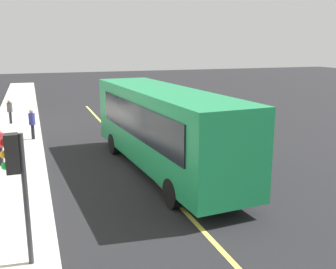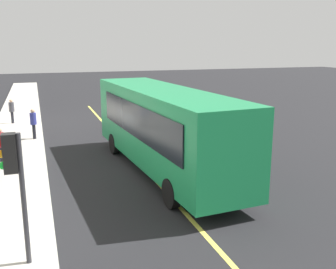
% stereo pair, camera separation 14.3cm
% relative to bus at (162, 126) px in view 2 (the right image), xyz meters
% --- Properties ---
extents(ground, '(120.00, 120.00, 0.00)m').
position_rel_bus_xyz_m(ground, '(0.89, 0.60, -1.99)').
color(ground, black).
extents(sidewalk, '(80.00, 2.93, 0.15)m').
position_rel_bus_xyz_m(sidewalk, '(0.89, 6.09, -1.91)').
color(sidewalk, '#B2ADA3').
rests_on(sidewalk, ground).
extents(lane_centre_stripe, '(36.00, 0.16, 0.01)m').
position_rel_bus_xyz_m(lane_centre_stripe, '(0.89, 0.60, -1.98)').
color(lane_centre_stripe, '#D8D14C').
rests_on(lane_centre_stripe, ground).
extents(bus, '(11.28, 3.29, 3.50)m').
position_rel_bus_xyz_m(bus, '(0.00, 0.00, 0.00)').
color(bus, '#197F47').
rests_on(bus, ground).
extents(traffic_light, '(0.30, 0.52, 3.20)m').
position_rel_bus_xyz_m(traffic_light, '(-5.89, 5.46, 0.55)').
color(traffic_light, '#2D2D33').
rests_on(traffic_light, sidewalk).
extents(car_navy, '(4.34, 1.94, 1.52)m').
position_rel_bus_xyz_m(car_navy, '(8.51, -1.38, -1.24)').
color(car_navy, navy).
rests_on(car_navy, ground).
extents(pedestrian_waiting, '(0.34, 0.34, 1.60)m').
position_rel_bus_xyz_m(pedestrian_waiting, '(12.28, 6.43, -0.88)').
color(pedestrian_waiting, black).
rests_on(pedestrian_waiting, sidewalk).
extents(pedestrian_by_curb, '(0.34, 0.34, 1.66)m').
position_rel_bus_xyz_m(pedestrian_by_curb, '(2.66, 6.45, -0.84)').
color(pedestrian_by_curb, black).
rests_on(pedestrian_by_curb, sidewalk).
extents(pedestrian_at_corner, '(0.34, 0.34, 1.67)m').
position_rel_bus_xyz_m(pedestrian_at_corner, '(7.25, 5.09, -0.83)').
color(pedestrian_at_corner, black).
rests_on(pedestrian_at_corner, sidewalk).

